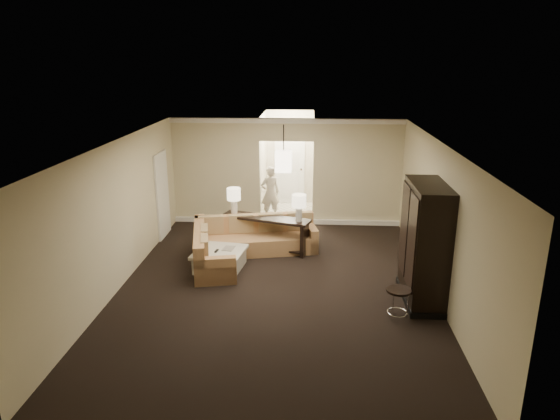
# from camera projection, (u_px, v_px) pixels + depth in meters

# --- Properties ---
(ground) EXTENTS (8.00, 8.00, 0.00)m
(ground) POSITION_uv_depth(u_px,v_px,m) (275.00, 288.00, 9.63)
(ground) COLOR black
(ground) RESTS_ON ground
(wall_back) EXTENTS (6.00, 0.04, 2.80)m
(wall_back) POSITION_uv_depth(u_px,v_px,m) (286.00, 172.00, 13.03)
(wall_back) COLOR beige
(wall_back) RESTS_ON ground
(wall_front) EXTENTS (6.00, 0.04, 2.80)m
(wall_front) POSITION_uv_depth(u_px,v_px,m) (248.00, 334.00, 5.40)
(wall_front) COLOR beige
(wall_front) RESTS_ON ground
(wall_left) EXTENTS (0.04, 8.00, 2.80)m
(wall_left) POSITION_uv_depth(u_px,v_px,m) (117.00, 216.00, 9.40)
(wall_left) COLOR beige
(wall_left) RESTS_ON ground
(wall_right) EXTENTS (0.04, 8.00, 2.80)m
(wall_right) POSITION_uv_depth(u_px,v_px,m) (440.00, 223.00, 9.04)
(wall_right) COLOR beige
(wall_right) RESTS_ON ground
(ceiling) EXTENTS (6.00, 8.00, 0.02)m
(ceiling) POSITION_uv_depth(u_px,v_px,m) (275.00, 144.00, 8.81)
(ceiling) COLOR white
(ceiling) RESTS_ON wall_back
(crown_molding) EXTENTS (6.00, 0.10, 0.12)m
(crown_molding) POSITION_uv_depth(u_px,v_px,m) (286.00, 121.00, 12.60)
(crown_molding) COLOR white
(crown_molding) RESTS_ON wall_back
(baseboard) EXTENTS (6.00, 0.10, 0.12)m
(baseboard) POSITION_uv_depth(u_px,v_px,m) (286.00, 221.00, 13.38)
(baseboard) COLOR white
(baseboard) RESTS_ON ground
(side_door) EXTENTS (0.05, 0.90, 2.10)m
(side_door) POSITION_uv_depth(u_px,v_px,m) (162.00, 195.00, 12.17)
(side_door) COLOR white
(side_door) RESTS_ON ground
(foyer) EXTENTS (1.44, 2.02, 2.80)m
(foyer) POSITION_uv_depth(u_px,v_px,m) (289.00, 165.00, 14.34)
(foyer) COLOR silver
(foyer) RESTS_ON ground
(sectional_sofa) EXTENTS (2.87, 2.62, 0.82)m
(sectional_sofa) POSITION_uv_depth(u_px,v_px,m) (243.00, 244.00, 11.02)
(sectional_sofa) COLOR brown
(sectional_sofa) RESTS_ON ground
(coffee_table) EXTENTS (1.14, 1.14, 0.42)m
(coffee_table) POSITION_uv_depth(u_px,v_px,m) (220.00, 259.00, 10.48)
(coffee_table) COLOR beige
(coffee_table) RESTS_ON ground
(console_table) EXTENTS (2.10, 1.06, 0.79)m
(console_table) POSITION_uv_depth(u_px,v_px,m) (266.00, 230.00, 11.42)
(console_table) COLOR black
(console_table) RESTS_ON ground
(armoire) EXTENTS (0.65, 1.52, 2.19)m
(armoire) POSITION_uv_depth(u_px,v_px,m) (424.00, 246.00, 8.90)
(armoire) COLOR black
(armoire) RESTS_ON ground
(drink_table) EXTENTS (0.42, 0.42, 0.53)m
(drink_table) POSITION_uv_depth(u_px,v_px,m) (398.00, 297.00, 8.45)
(drink_table) COLOR black
(drink_table) RESTS_ON ground
(table_lamp_left) EXTENTS (0.32, 0.32, 0.61)m
(table_lamp_left) POSITION_uv_depth(u_px,v_px,m) (234.00, 197.00, 11.48)
(table_lamp_left) COLOR silver
(table_lamp_left) RESTS_ON console_table
(table_lamp_right) EXTENTS (0.32, 0.32, 0.61)m
(table_lamp_right) POSITION_uv_depth(u_px,v_px,m) (299.00, 204.00, 10.94)
(table_lamp_right) COLOR silver
(table_lamp_right) RESTS_ON console_table
(pendant_light) EXTENTS (0.38, 0.38, 1.09)m
(pendant_light) POSITION_uv_depth(u_px,v_px,m) (283.00, 161.00, 11.63)
(pendant_light) COLOR black
(pendant_light) RESTS_ON ceiling
(person) EXTENTS (0.70, 0.59, 1.63)m
(person) POSITION_uv_depth(u_px,v_px,m) (270.00, 190.00, 13.52)
(person) COLOR beige
(person) RESTS_ON ground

